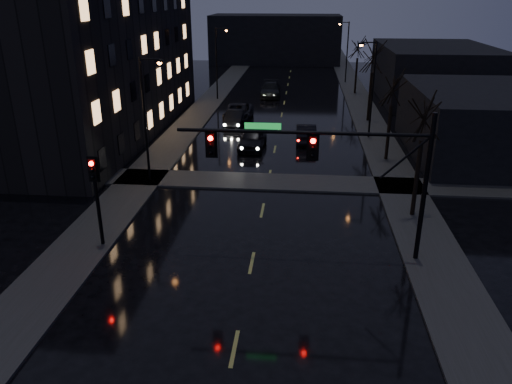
% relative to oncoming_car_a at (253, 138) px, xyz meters
% --- Properties ---
extents(sidewalk_left, '(3.00, 140.00, 0.12)m').
position_rel_oncoming_car_a_xyz_m(sidewalk_left, '(-6.70, 8.85, -0.77)').
color(sidewalk_left, '#2D2D2B').
rests_on(sidewalk_left, ground).
extents(sidewalk_right, '(3.00, 140.00, 0.12)m').
position_rel_oncoming_car_a_xyz_m(sidewalk_right, '(10.30, 8.85, -0.77)').
color(sidewalk_right, '#2D2D2B').
rests_on(sidewalk_right, ground).
extents(sidewalk_cross, '(40.00, 3.00, 0.12)m').
position_rel_oncoming_car_a_xyz_m(sidewalk_cross, '(1.80, -7.65, -0.77)').
color(sidewalk_cross, '#2D2D2B').
rests_on(sidewalk_cross, ground).
extents(apartment_block, '(12.00, 30.00, 12.00)m').
position_rel_oncoming_car_a_xyz_m(apartment_block, '(-14.70, 3.85, 5.17)').
color(apartment_block, black).
rests_on(apartment_block, ground).
extents(commercial_right_near, '(10.00, 14.00, 5.00)m').
position_rel_oncoming_car_a_xyz_m(commercial_right_near, '(17.30, -0.15, 1.67)').
color(commercial_right_near, black).
rests_on(commercial_right_near, ground).
extents(commercial_right_far, '(12.00, 18.00, 6.00)m').
position_rel_oncoming_car_a_xyz_m(commercial_right_far, '(18.80, 21.85, 2.17)').
color(commercial_right_far, black).
rests_on(commercial_right_far, ground).
extents(far_block, '(22.00, 10.00, 8.00)m').
position_rel_oncoming_car_a_xyz_m(far_block, '(-1.20, 51.85, 3.17)').
color(far_block, black).
rests_on(far_block, ground).
extents(signal_mast, '(11.11, 0.41, 7.00)m').
position_rel_oncoming_car_a_xyz_m(signal_mast, '(5.65, -17.16, 4.04)').
color(signal_mast, black).
rests_on(signal_mast, ground).
extents(signal_pole_left, '(0.35, 0.41, 4.53)m').
position_rel_oncoming_car_a_xyz_m(signal_pole_left, '(-5.70, -17.16, 2.18)').
color(signal_pole_left, black).
rests_on(signal_pole_left, ground).
extents(tree_near, '(3.52, 3.52, 8.08)m').
position_rel_oncoming_car_a_xyz_m(tree_near, '(10.20, -12.15, 5.39)').
color(tree_near, black).
rests_on(tree_near, ground).
extents(tree_mid_a, '(3.30, 3.30, 7.58)m').
position_rel_oncoming_car_a_xyz_m(tree_mid_a, '(10.20, -2.15, 5.00)').
color(tree_mid_a, black).
rests_on(tree_mid_a, ground).
extents(tree_mid_b, '(3.74, 3.74, 8.59)m').
position_rel_oncoming_car_a_xyz_m(tree_mid_b, '(10.20, 9.85, 5.78)').
color(tree_mid_b, black).
rests_on(tree_mid_b, ground).
extents(tree_far, '(3.43, 3.43, 7.88)m').
position_rel_oncoming_car_a_xyz_m(tree_far, '(10.20, 23.85, 5.23)').
color(tree_far, black).
rests_on(tree_far, ground).
extents(streetlight_l_near, '(1.53, 0.28, 8.00)m').
position_rel_oncoming_car_a_xyz_m(streetlight_l_near, '(-5.78, -8.15, 3.94)').
color(streetlight_l_near, black).
rests_on(streetlight_l_near, ground).
extents(streetlight_l_far, '(1.53, 0.28, 8.00)m').
position_rel_oncoming_car_a_xyz_m(streetlight_l_far, '(-5.78, 18.85, 3.94)').
color(streetlight_l_far, black).
rests_on(streetlight_l_far, ground).
extents(streetlight_r_mid, '(1.53, 0.28, 8.00)m').
position_rel_oncoming_car_a_xyz_m(streetlight_r_mid, '(9.38, 3.85, 3.94)').
color(streetlight_r_mid, black).
rests_on(streetlight_r_mid, ground).
extents(streetlight_r_far, '(1.53, 0.28, 8.00)m').
position_rel_oncoming_car_a_xyz_m(streetlight_r_far, '(9.38, 31.85, 3.94)').
color(streetlight_r_far, black).
rests_on(streetlight_r_far, ground).
extents(oncoming_car_a, '(2.15, 4.94, 1.66)m').
position_rel_oncoming_car_a_xyz_m(oncoming_car_a, '(0.00, 0.00, 0.00)').
color(oncoming_car_a, black).
rests_on(oncoming_car_a, ground).
extents(oncoming_car_b, '(1.57, 4.45, 1.46)m').
position_rel_oncoming_car_a_xyz_m(oncoming_car_b, '(-2.37, 6.86, -0.10)').
color(oncoming_car_b, black).
rests_on(oncoming_car_b, ground).
extents(oncoming_car_c, '(2.70, 5.68, 1.57)m').
position_rel_oncoming_car_a_xyz_m(oncoming_car_c, '(-2.31, 9.21, -0.05)').
color(oncoming_car_c, black).
rests_on(oncoming_car_c, ground).
extents(oncoming_car_d, '(2.47, 5.74, 1.65)m').
position_rel_oncoming_car_a_xyz_m(oncoming_car_d, '(0.00, 21.41, -0.01)').
color(oncoming_car_d, black).
rests_on(oncoming_car_d, ground).
extents(lead_car, '(1.73, 4.64, 1.51)m').
position_rel_oncoming_car_a_xyz_m(lead_car, '(4.25, 2.24, -0.07)').
color(lead_car, black).
rests_on(lead_car, ground).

